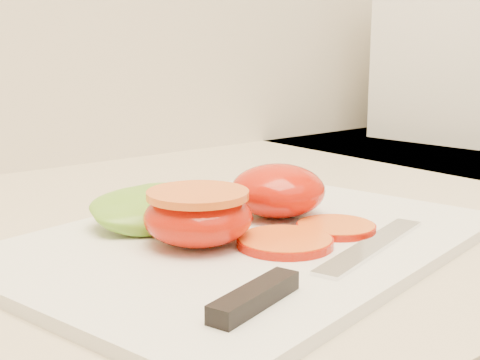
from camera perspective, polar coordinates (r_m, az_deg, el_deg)
cutting_board at (r=0.56m, az=0.65°, el=-5.21°), size 0.45×0.37×0.01m
tomato_half_dome at (r=0.61m, az=3.24°, el=-0.89°), size 0.09×0.09×0.05m
tomato_half_cut at (r=0.53m, az=-3.60°, el=-3.00°), size 0.09×0.09×0.04m
tomato_slice_0 at (r=0.53m, az=3.86°, el=-5.29°), size 0.07×0.07×0.01m
tomato_slice_1 at (r=0.57m, az=8.20°, el=-4.01°), size 0.06×0.06×0.01m
lettuce_leaf_0 at (r=0.59m, az=-6.71°, el=-2.39°), size 0.15×0.11×0.03m
knife at (r=0.46m, az=5.80°, el=-7.95°), size 0.27×0.08×0.01m
appliance at (r=1.19m, az=18.89°, el=10.57°), size 0.23×0.27×0.30m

